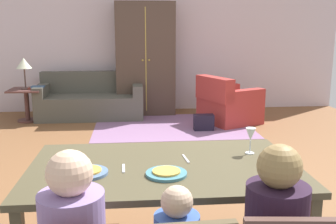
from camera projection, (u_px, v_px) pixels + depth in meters
The scene contains 19 objects.
ground_plane at pixel (168, 163), 4.86m from camera, with size 7.47×6.43×0.02m, color brown.
back_wall at pixel (153, 42), 7.75m from camera, with size 7.47×0.10×2.70m, color silver.
dining_table at pixel (164, 175), 2.55m from camera, with size 1.73×1.04×0.76m.
plate_near_man at pixel (87, 173), 2.38m from camera, with size 0.25×0.25×0.02m, color #5272A0.
pizza_near_man at pixel (87, 170), 2.37m from camera, with size 0.17×0.17×0.01m, color gold.
plate_near_child at pixel (166, 174), 2.36m from camera, with size 0.25×0.25×0.02m, color teal.
pizza_near_child at pixel (166, 171), 2.36m from camera, with size 0.17×0.17×0.01m, color gold.
wine_glass at pixel (251, 135), 2.74m from camera, with size 0.07×0.07×0.19m.
fork at pixel (124, 168), 2.46m from camera, with size 0.02×0.15×0.01m, color silver.
knife at pixel (186, 159), 2.65m from camera, with size 0.01×0.17×0.01m, color silver.
area_rug at pixel (172, 126), 6.60m from camera, with size 2.60×1.80×0.01m, color gray.
couch at pixel (91, 101), 7.25m from camera, with size 1.90×0.86×0.82m.
armchair at pixel (227, 105), 6.79m from camera, with size 1.13×1.13×0.82m.
armoire at pixel (145, 59), 7.41m from camera, with size 1.10×0.59×2.10m.
side_table at pixel (27, 100), 6.88m from camera, with size 0.56×0.56×0.58m.
table_lamp at pixel (24, 64), 6.75m from camera, with size 0.26×0.26×0.54m.
book_lower at pixel (35, 88), 6.85m from camera, with size 0.22×0.16×0.03m, color #933728.
book_upper at pixel (38, 87), 6.82m from camera, with size 0.22×0.16×0.03m, color #365375.
handbag at pixel (204, 122), 6.32m from camera, with size 0.32×0.16×0.26m, color black.
Camera 1 is at (-0.42, -3.98, 1.63)m, focal length 41.81 mm.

